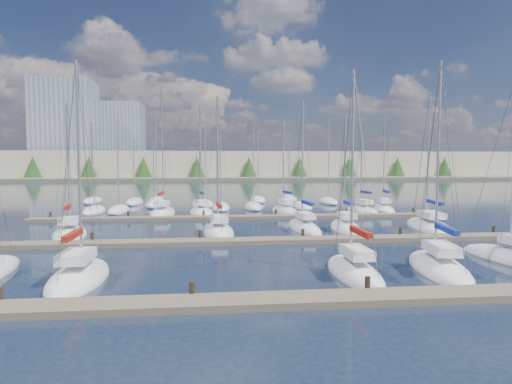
{
  "coord_description": "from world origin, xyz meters",
  "views": [
    {
      "loc": [
        -3.11,
        -15.76,
        6.09
      ],
      "look_at": [
        0.0,
        14.0,
        4.0
      ],
      "focal_mm": 30.0,
      "sensor_mm": 36.0,
      "label": 1
    }
  ],
  "objects": [
    {
      "name": "ground",
      "position": [
        0.0,
        60.0,
        0.0
      ],
      "size": [
        400.0,
        400.0,
        0.0
      ],
      "primitive_type": "plane",
      "color": "#1D273A",
      "rests_on": "ground"
    },
    {
      "name": "dock_near",
      "position": [
        0.0,
        2.01,
        0.15
      ],
      "size": [
        44.0,
        1.93,
        1.1
      ],
      "color": "#6B5E4C",
      "rests_on": "ground"
    },
    {
      "name": "dock_mid",
      "position": [
        0.0,
        16.01,
        0.15
      ],
      "size": [
        44.0,
        1.93,
        1.1
      ],
      "color": "#6B5E4C",
      "rests_on": "ground"
    },
    {
      "name": "dock_far",
      "position": [
        0.0,
        30.01,
        0.15
      ],
      "size": [
        44.0,
        1.93,
        1.1
      ],
      "color": "#6B5E4C",
      "rests_on": "ground"
    },
    {
      "name": "sailboat_h",
      "position": [
        -14.77,
        20.5,
        0.18
      ],
      "size": [
        4.05,
        7.31,
        11.86
      ],
      "rotation": [
        0.0,
        0.0,
        0.22
      ],
      "color": "white",
      "rests_on": "ground"
    },
    {
      "name": "sailboat_p",
      "position": [
        5.73,
        35.05,
        0.19
      ],
      "size": [
        3.46,
        7.16,
        11.93
      ],
      "rotation": [
        0.0,
        0.0,
        0.18
      ],
      "color": "white",
      "rests_on": "ground"
    },
    {
      "name": "sailboat_n",
      "position": [
        -8.8,
        34.66,
        0.19
      ],
      "size": [
        2.93,
        8.95,
        15.82
      ],
      "rotation": [
        0.0,
        0.0,
        -0.03
      ],
      "color": "white",
      "rests_on": "ground"
    },
    {
      "name": "sailboat_c",
      "position": [
        -9.93,
        6.69,
        0.18
      ],
      "size": [
        2.85,
        7.17,
        12.06
      ],
      "rotation": [
        0.0,
        0.0,
        0.03
      ],
      "color": "white",
      "rests_on": "ground"
    },
    {
      "name": "sailboat_e",
      "position": [
        9.56,
        6.66,
        0.18
      ],
      "size": [
        3.88,
        8.09,
        12.49
      ],
      "rotation": [
        0.0,
        0.0,
        -0.18
      ],
      "color": "white",
      "rests_on": "ground"
    },
    {
      "name": "sailboat_d",
      "position": [
        4.48,
        6.15,
        0.19
      ],
      "size": [
        2.21,
        7.03,
        11.78
      ],
      "rotation": [
        0.0,
        0.0,
        -0.0
      ],
      "color": "white",
      "rests_on": "ground"
    },
    {
      "name": "sailboat_m",
      "position": [
        16.8,
        21.31,
        0.17
      ],
      "size": [
        4.58,
        10.03,
        13.27
      ],
      "rotation": [
        0.0,
        0.0,
        -0.17
      ],
      "color": "white",
      "rests_on": "ground"
    },
    {
      "name": "sailboat_q",
      "position": [
        15.13,
        34.17,
        0.17
      ],
      "size": [
        3.13,
        7.04,
        10.23
      ],
      "rotation": [
        0.0,
        0.0,
        0.11
      ],
      "color": "white",
      "rests_on": "ground"
    },
    {
      "name": "sailboat_o",
      "position": [
        -4.33,
        35.19,
        0.19
      ],
      "size": [
        3.36,
        7.46,
        13.65
      ],
      "rotation": [
        0.0,
        0.0,
        0.1
      ],
      "color": "white",
      "rests_on": "ground"
    },
    {
      "name": "sailboat_j",
      "position": [
        -2.53,
        20.44,
        0.18
      ],
      "size": [
        2.9,
        7.4,
        12.43
      ],
      "rotation": [
        0.0,
        0.0,
        0.05
      ],
      "color": "white",
      "rests_on": "ground"
    },
    {
      "name": "sailboat_r",
      "position": [
        18.35,
        35.39,
        0.19
      ],
      "size": [
        3.6,
        7.8,
        12.5
      ],
      "rotation": [
        0.0,
        0.0,
        -0.19
      ],
      "color": "white",
      "rests_on": "ground"
    },
    {
      "name": "sailboat_k",
      "position": [
        5.2,
        21.89,
        0.19
      ],
      "size": [
        2.68,
        8.15,
        12.36
      ],
      "rotation": [
        0.0,
        0.0,
        0.06
      ],
      "color": "white",
      "rests_on": "ground"
    },
    {
      "name": "sailboat_l",
      "position": [
        8.93,
        21.43,
        0.18
      ],
      "size": [
        2.76,
        7.19,
        11.0
      ],
      "rotation": [
        0.0,
        0.0,
        -0.06
      ],
      "color": "white",
      "rests_on": "ground"
    },
    {
      "name": "distant_boats",
      "position": [
        -4.34,
        43.76,
        0.29
      ],
      "size": [
        36.93,
        20.75,
        13.3
      ],
      "color": "#9EA0A5",
      "rests_on": "ground"
    },
    {
      "name": "shoreline",
      "position": [
        -13.29,
        149.77,
        7.44
      ],
      "size": [
        400.0,
        60.0,
        38.0
      ],
      "color": "#666B51",
      "rests_on": "ground"
    }
  ]
}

